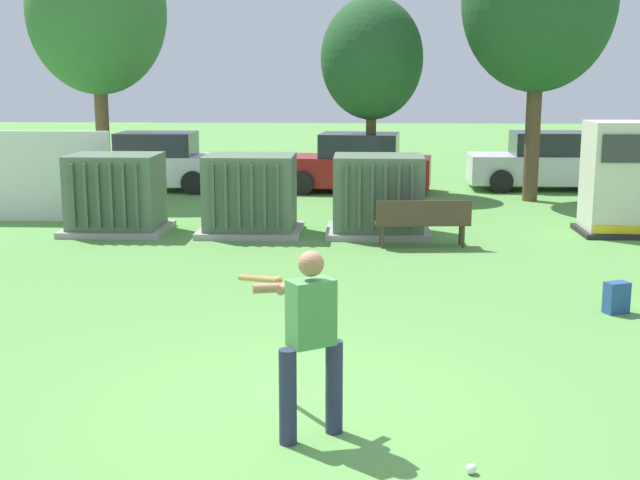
{
  "coord_description": "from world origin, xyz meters",
  "views": [
    {
      "loc": [
        0.64,
        -7.97,
        3.27
      ],
      "look_at": [
        0.09,
        3.5,
        1.0
      ],
      "focal_mm": 47.78,
      "sensor_mm": 36.0,
      "label": 1
    }
  ],
  "objects": [
    {
      "name": "ground_plane",
      "position": [
        0.0,
        0.0,
        0.0
      ],
      "size": [
        96.0,
        96.0,
        0.0
      ],
      "primitive_type": "plane",
      "color": "#5B9947"
    },
    {
      "name": "fence_panel",
      "position": [
        -7.3,
        10.5,
        1.0
      ],
      "size": [
        4.8,
        0.12,
        2.0
      ],
      "primitive_type": "cube",
      "color": "white",
      "rests_on": "ground"
    },
    {
      "name": "transformer_west",
      "position": [
        -4.41,
        9.21,
        0.79
      ],
      "size": [
        2.1,
        1.7,
        1.62
      ],
      "color": "#9E9B93",
      "rests_on": "ground"
    },
    {
      "name": "transformer_mid_west",
      "position": [
        -1.62,
        9.21,
        0.79
      ],
      "size": [
        2.1,
        1.7,
        1.62
      ],
      "color": "#9E9B93",
      "rests_on": "ground"
    },
    {
      "name": "transformer_mid_east",
      "position": [
        0.99,
        9.24,
        0.79
      ],
      "size": [
        2.1,
        1.7,
        1.62
      ],
      "color": "#9E9B93",
      "rests_on": "ground"
    },
    {
      "name": "generator_enclosure",
      "position": [
        5.93,
        9.49,
        1.14
      ],
      "size": [
        1.6,
        1.4,
        2.3
      ],
      "color": "#262626",
      "rests_on": "ground"
    },
    {
      "name": "park_bench",
      "position": [
        1.82,
        7.92,
        0.54
      ],
      "size": [
        1.83,
        0.55,
        0.92
      ],
      "color": "#4C3828",
      "rests_on": "ground"
    },
    {
      "name": "batter",
      "position": [
        0.18,
        -0.68,
        0.98
      ],
      "size": [
        1.11,
        1.47,
        1.74
      ],
      "color": "#282D4C",
      "rests_on": "ground"
    },
    {
      "name": "sports_ball",
      "position": [
        1.58,
        -1.38,
        0.04
      ],
      "size": [
        0.09,
        0.09,
        0.09
      ],
      "primitive_type": "sphere",
      "color": "white",
      "rests_on": "ground"
    },
    {
      "name": "backpack",
      "position": [
        4.17,
        3.56,
        0.21
      ],
      "size": [
        0.37,
        0.34,
        0.44
      ],
      "color": "#264C8C",
      "rests_on": "ground"
    },
    {
      "name": "tree_left",
      "position": [
        -6.41,
        15.02,
        4.83
      ],
      "size": [
        3.69,
        3.69,
        7.04
      ],
      "color": "brown",
      "rests_on": "ground"
    },
    {
      "name": "tree_center_left",
      "position": [
        0.9,
        15.45,
        3.61
      ],
      "size": [
        2.76,
        2.76,
        5.27
      ],
      "color": "brown",
      "rests_on": "ground"
    },
    {
      "name": "tree_center_right",
      "position": [
        5.01,
        14.08,
        5.01
      ],
      "size": [
        3.82,
        3.82,
        7.3
      ],
      "color": "brown",
      "rests_on": "ground"
    },
    {
      "name": "parked_car_leftmost",
      "position": [
        -5.2,
        15.64,
        0.75
      ],
      "size": [
        4.21,
        1.95,
        1.62
      ],
      "color": "silver",
      "rests_on": "ground"
    },
    {
      "name": "parked_car_left_of_center",
      "position": [
        0.48,
        15.53,
        0.75
      ],
      "size": [
        4.35,
        2.25,
        1.62
      ],
      "color": "maroon",
      "rests_on": "ground"
    },
    {
      "name": "parked_car_right_of_center",
      "position": [
        5.85,
        16.34,
        0.75
      ],
      "size": [
        4.22,
        1.97,
        1.62
      ],
      "color": "silver",
      "rests_on": "ground"
    }
  ]
}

